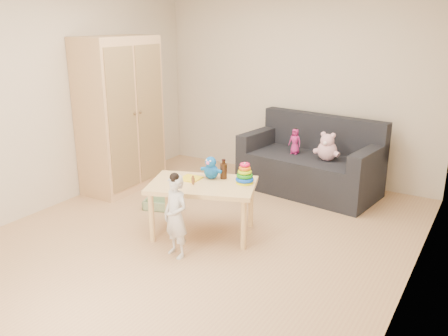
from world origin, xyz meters
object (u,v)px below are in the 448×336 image
Objects in this scene: wardrobe at (120,115)px; sofa at (308,174)px; play_table at (203,209)px; toddler at (176,217)px.

wardrobe is 1.13× the size of sofa.
sofa is at bearing 74.98° from play_table.
toddler is at bearing -92.73° from sofa.
sofa is 1.62× the size of play_table.
play_table is 1.36× the size of toddler.
play_table is at bearing -97.34° from sofa.
sofa is (2.16, 1.08, -0.73)m from wardrobe.
sofa is 1.82m from play_table.
toddler is (0.05, -0.53, 0.11)m from play_table.
wardrobe is 1.84× the size of play_table.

